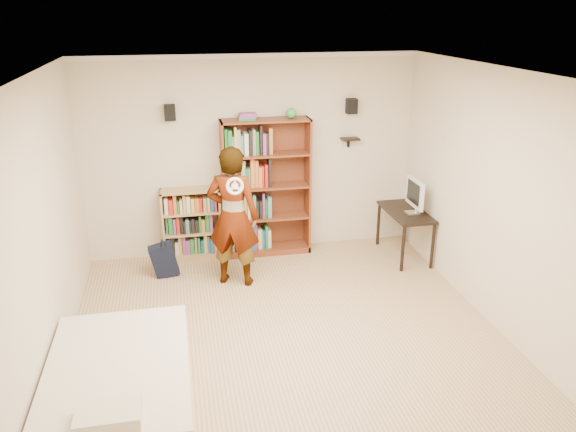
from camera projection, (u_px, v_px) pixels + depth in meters
name	position (u px, v px, depth m)	size (l,w,h in m)	color
ground	(290.00, 343.00, 5.78)	(4.50, 5.00, 0.01)	tan
room_shell	(290.00, 180.00, 5.16)	(4.52, 5.02, 2.71)	beige
crown_molding	(290.00, 79.00, 4.84)	(4.50, 5.00, 0.06)	white
speaker_left	(170.00, 113.00, 7.08)	(0.14, 0.12, 0.20)	black
speaker_right	(352.00, 106.00, 7.54)	(0.14, 0.12, 0.20)	black
wall_shelf	(350.00, 139.00, 7.70)	(0.25, 0.16, 0.03)	black
tall_bookshelf	(266.00, 188.00, 7.62)	(1.19, 0.35, 1.88)	brown
low_bookshelf	(192.00, 224.00, 7.60)	(0.79, 0.29, 0.98)	tan
computer_desk	(404.00, 234.00, 7.70)	(0.49, 0.97, 0.66)	black
imac	(413.00, 196.00, 7.42)	(0.09, 0.47, 0.47)	white
daybed	(119.00, 381.00, 4.76)	(1.21, 1.86, 0.55)	white
person	(233.00, 217.00, 6.77)	(0.64, 0.42, 1.75)	black
wii_wheel	(235.00, 186.00, 6.30)	(0.20, 0.20, 0.04)	white
navy_bag	(164.00, 259.00, 7.16)	(0.33, 0.22, 0.45)	black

